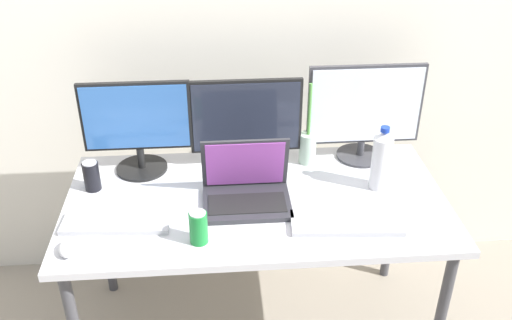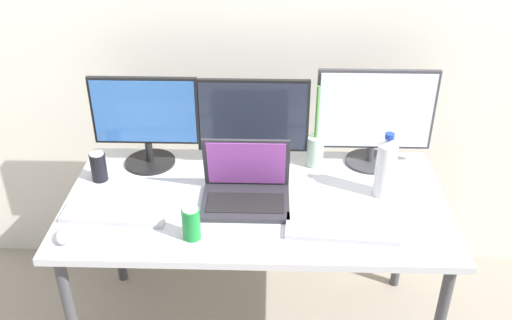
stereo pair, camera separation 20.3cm
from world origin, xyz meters
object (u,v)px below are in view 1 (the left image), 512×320
(water_bottle, at_px, (381,160))
(work_desk, at_px, (256,212))
(monitor_center, at_px, (246,122))
(laptop_silver, at_px, (246,188))
(monitor_left, at_px, (137,125))
(monitor_right, at_px, (365,111))
(soda_can_near_keyboard, at_px, (198,227))
(keyboard_main, at_px, (346,223))
(bamboo_vase, at_px, (308,146))
(soda_can_by_laptop, at_px, (92,176))
(keyboard_aux, at_px, (116,223))
(mouse_by_keyboard, at_px, (68,248))

(water_bottle, bearing_deg, work_desk, -174.78)
(monitor_center, xyz_separation_m, laptop_silver, (-0.02, -0.28, -0.15))
(monitor_left, height_order, monitor_right, monitor_right)
(monitor_center, relative_size, soda_can_near_keyboard, 3.74)
(keyboard_main, relative_size, bamboo_vase, 1.11)
(work_desk, relative_size, soda_can_by_laptop, 12.05)
(work_desk, distance_m, soda_can_near_keyboard, 0.36)
(laptop_silver, bearing_deg, bamboo_vase, 44.17)
(monitor_center, xyz_separation_m, soda_can_near_keyboard, (-0.20, -0.52, -0.15))
(monitor_left, relative_size, monitor_right, 0.91)
(bamboo_vase, bearing_deg, keyboard_aux, -152.70)
(laptop_silver, xyz_separation_m, soda_can_near_keyboard, (-0.18, -0.24, 0.00))
(soda_can_near_keyboard, bearing_deg, monitor_center, 68.68)
(monitor_left, bearing_deg, water_bottle, -12.43)
(soda_can_near_keyboard, height_order, bamboo_vase, bamboo_vase)
(monitor_center, relative_size, monitor_right, 0.95)
(work_desk, height_order, water_bottle, water_bottle)
(monitor_right, xyz_separation_m, water_bottle, (0.02, -0.25, -0.10))
(mouse_by_keyboard, bearing_deg, monitor_left, 60.55)
(work_desk, relative_size, bamboo_vase, 4.06)
(monitor_left, height_order, keyboard_aux, monitor_left)
(monitor_center, height_order, water_bottle, monitor_center)
(keyboard_aux, relative_size, water_bottle, 1.44)
(work_desk, xyz_separation_m, bamboo_vase, (0.25, 0.27, 0.14))
(keyboard_main, relative_size, water_bottle, 1.49)
(laptop_silver, xyz_separation_m, bamboo_vase, (0.29, 0.28, 0.02))
(monitor_left, xyz_separation_m, keyboard_aux, (-0.06, -0.40, -0.21))
(keyboard_main, bearing_deg, monitor_center, 130.56)
(laptop_silver, height_order, bamboo_vase, bamboo_vase)
(mouse_by_keyboard, bearing_deg, monitor_center, 30.97)
(water_bottle, xyz_separation_m, soda_can_by_laptop, (-1.17, 0.08, -0.07))
(monitor_left, xyz_separation_m, soda_can_by_laptop, (-0.18, -0.14, -0.15))
(mouse_by_keyboard, bearing_deg, water_bottle, 6.64)
(water_bottle, xyz_separation_m, soda_can_near_keyboard, (-0.73, -0.30, -0.07))
(keyboard_aux, bearing_deg, keyboard_main, -1.09)
(keyboard_main, xyz_separation_m, soda_can_by_laptop, (-0.98, 0.33, 0.05))
(mouse_by_keyboard, height_order, water_bottle, water_bottle)
(mouse_by_keyboard, distance_m, water_bottle, 1.24)
(monitor_left, distance_m, mouse_by_keyboard, 0.61)
(laptop_silver, bearing_deg, work_desk, 12.08)
(work_desk, relative_size, monitor_right, 3.05)
(keyboard_main, xyz_separation_m, soda_can_near_keyboard, (-0.55, -0.05, 0.05))
(monitor_right, relative_size, keyboard_aux, 1.24)
(laptop_silver, height_order, keyboard_main, laptop_silver)
(monitor_center, height_order, monitor_right, monitor_right)
(monitor_center, xyz_separation_m, water_bottle, (0.53, -0.22, -0.08))
(soda_can_by_laptop, distance_m, bamboo_vase, 0.92)
(water_bottle, bearing_deg, monitor_center, 157.29)
(work_desk, bearing_deg, keyboard_main, -31.93)
(soda_can_near_keyboard, bearing_deg, soda_can_by_laptop, 139.07)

